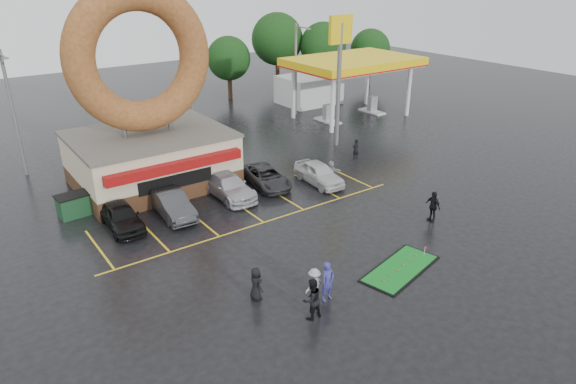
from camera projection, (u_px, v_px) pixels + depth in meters
ground at (298, 245)px, 28.15m from camera, size 120.00×120.00×0.00m
donut_shop at (147, 122)px, 34.41m from camera, size 10.20×8.70×13.50m
gas_station at (333, 76)px, 52.87m from camera, size 12.30×13.65×5.90m
shell_sign at (340, 57)px, 41.01m from camera, size 2.20×0.36×10.60m
streetlight_left at (13, 111)px, 35.73m from camera, size 0.40×2.21×9.00m
streetlight_mid at (190, 84)px, 43.92m from camera, size 0.40×2.21×9.00m
streetlight_right at (296, 68)px, 51.04m from camera, size 0.40×2.21×9.00m
tree_far_a at (323, 46)px, 62.21m from camera, size 5.60×5.60×8.00m
tree_far_b at (370, 49)px, 64.17m from camera, size 4.90×4.90×7.00m
tree_far_c at (277, 39)px, 62.80m from camera, size 6.30×6.30×9.00m
tree_far_d at (229, 58)px, 57.58m from camera, size 4.90×4.90×7.00m
car_black at (121, 216)px, 29.77m from camera, size 1.92×4.49×1.51m
car_dgrey at (172, 204)px, 31.24m from camera, size 1.87×4.73×1.53m
car_silver at (228, 186)px, 33.86m from camera, size 2.13×5.15×1.49m
car_grey at (266, 177)px, 35.53m from camera, size 2.79×4.99×1.32m
car_white at (319, 173)px, 35.91m from camera, size 2.09×4.57×1.52m
person_blue at (328, 281)px, 23.21m from camera, size 0.76×0.54×1.95m
person_blackjkt at (312, 299)px, 22.00m from camera, size 0.95×0.75×1.93m
person_hoodie at (314, 284)px, 23.33m from camera, size 1.09×0.72×1.58m
person_bystander at (256, 284)px, 23.34m from camera, size 0.54×0.81×1.63m
person_cameraman at (433, 206)px, 30.56m from camera, size 0.56×1.15×1.89m
person_walker_near at (331, 171)px, 36.30m from camera, size 1.20×1.40×1.52m
person_walker_far at (356, 149)px, 40.47m from camera, size 0.61×0.40×1.65m
dumpster at (74, 206)px, 31.30m from camera, size 1.89×1.35×1.30m
putting_green at (400, 269)px, 25.93m from camera, size 5.05×3.08×0.59m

